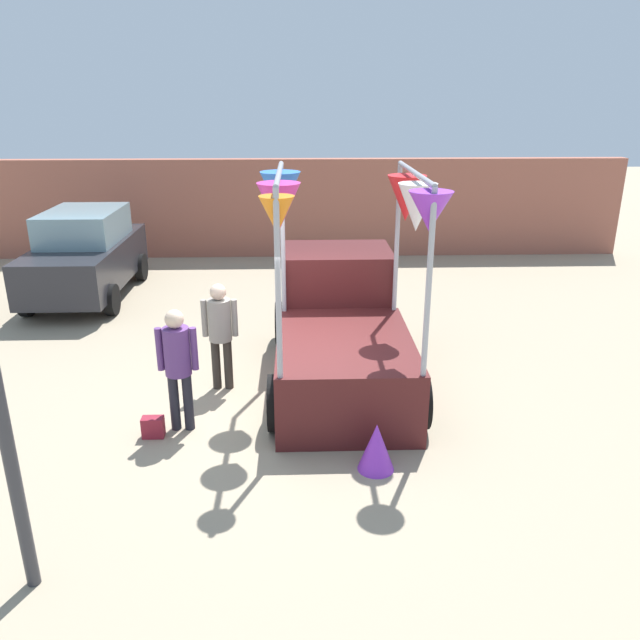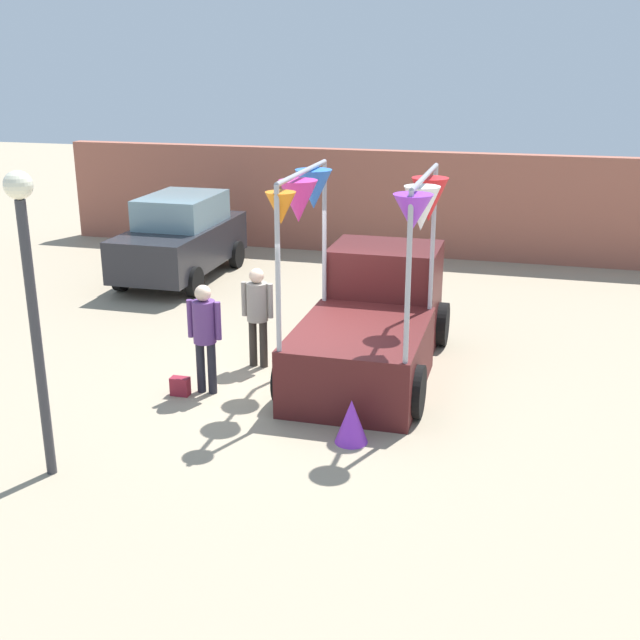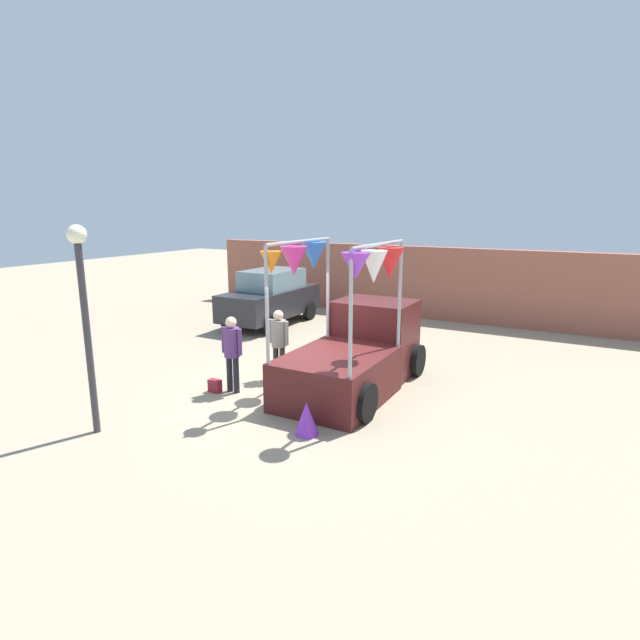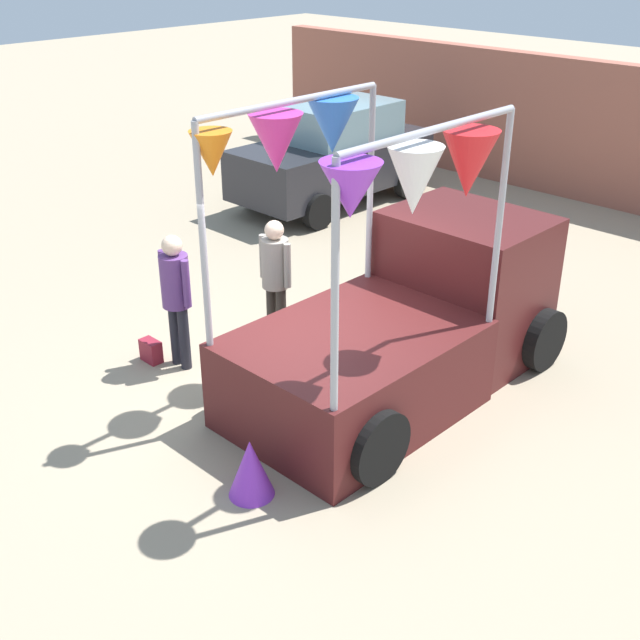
% 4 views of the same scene
% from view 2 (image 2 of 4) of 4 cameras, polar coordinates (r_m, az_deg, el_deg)
% --- Properties ---
extents(ground_plane, '(60.00, 60.00, 0.00)m').
position_cam_2_polar(ground_plane, '(12.40, -1.14, -4.70)').
color(ground_plane, gray).
extents(vendor_truck, '(2.49, 4.10, 3.30)m').
position_cam_2_polar(vendor_truck, '(12.84, 3.81, 0.50)').
color(vendor_truck, '#4C1919').
rests_on(vendor_truck, ground).
extents(parked_car, '(1.88, 4.00, 1.88)m').
position_cam_2_polar(parked_car, '(18.35, -9.86, 5.81)').
color(parked_car, '#26262B').
rests_on(parked_car, ground).
extents(person_customer, '(0.53, 0.34, 1.68)m').
position_cam_2_polar(person_customer, '(11.92, -8.22, -0.61)').
color(person_customer, black).
rests_on(person_customer, ground).
extents(person_vendor, '(0.53, 0.34, 1.65)m').
position_cam_2_polar(person_vendor, '(12.86, -4.47, 0.85)').
color(person_vendor, '#2D2823').
rests_on(person_vendor, ground).
extents(handbag, '(0.28, 0.16, 0.28)m').
position_cam_2_polar(handbag, '(12.20, -9.91, -4.66)').
color(handbag, maroon).
rests_on(handbag, ground).
extents(street_lamp, '(0.32, 0.32, 3.67)m').
position_cam_2_polar(street_lamp, '(9.62, -19.95, 2.55)').
color(street_lamp, '#333338').
rests_on(street_lamp, ground).
extents(brick_boundary_wall, '(18.00, 0.36, 2.60)m').
position_cam_2_polar(brick_boundary_wall, '(20.37, 5.79, 8.25)').
color(brick_boundary_wall, '#9E5947').
rests_on(brick_boundary_wall, ground).
extents(folded_kite_bundle_violet, '(0.62, 0.62, 0.60)m').
position_cam_2_polar(folded_kite_bundle_violet, '(10.56, 2.25, -7.21)').
color(folded_kite_bundle_violet, purple).
rests_on(folded_kite_bundle_violet, ground).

